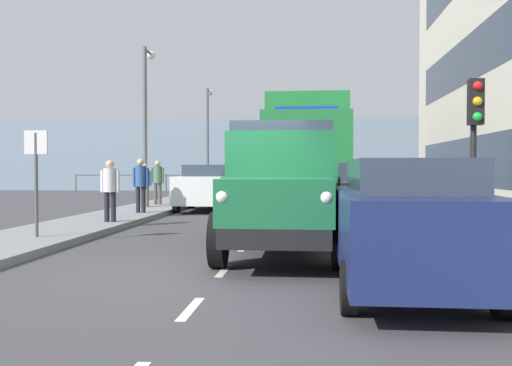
{
  "coord_description": "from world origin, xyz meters",
  "views": [
    {
      "loc": [
        -1.38,
        8.75,
        1.61
      ],
      "look_at": [
        0.78,
        -13.19,
        1.03
      ],
      "focal_mm": 40.61,
      "sensor_mm": 36.0,
      "label": 1
    }
  ],
  "objects_px": {
    "car_black_oppositeside_2": "(245,180)",
    "pedestrian_in_dark_coat": "(158,178)",
    "truck_vintage_green": "(283,192)",
    "pedestrian_couple_b": "(110,186)",
    "traffic_light_near": "(475,124)",
    "lorry_cargo_green": "(308,154)",
    "lamp_post_far": "(208,130)",
    "lamp_post_promenade": "(146,111)",
    "car_grey_kerbside_1": "(364,198)",
    "pedestrian_near_railing": "(141,181)",
    "car_navy_kerbside_near": "(405,222)",
    "car_maroon_oppositeside_1": "(229,183)",
    "car_silver_kerbside_2": "(350,190)",
    "car_white_oppositeside_0": "(206,187)",
    "street_sign": "(36,164)",
    "pedestrian_strolling": "(145,181)"
  },
  "relations": [
    {
      "from": "lorry_cargo_green",
      "to": "car_white_oppositeside_0",
      "type": "height_order",
      "value": "lorry_cargo_green"
    },
    {
      "from": "pedestrian_strolling",
      "to": "car_navy_kerbside_near",
      "type": "bearing_deg",
      "value": 119.31
    },
    {
      "from": "pedestrian_couple_b",
      "to": "lamp_post_far",
      "type": "relative_size",
      "value": 0.27
    },
    {
      "from": "car_maroon_oppositeside_1",
      "to": "lamp_post_promenade",
      "type": "height_order",
      "value": "lamp_post_promenade"
    },
    {
      "from": "car_navy_kerbside_near",
      "to": "car_black_oppositeside_2",
      "type": "relative_size",
      "value": 0.96
    },
    {
      "from": "car_black_oppositeside_2",
      "to": "pedestrian_in_dark_coat",
      "type": "distance_m",
      "value": 11.48
    },
    {
      "from": "car_silver_kerbside_2",
      "to": "pedestrian_strolling",
      "type": "relative_size",
      "value": 2.82
    },
    {
      "from": "car_grey_kerbside_1",
      "to": "street_sign",
      "type": "xyz_separation_m",
      "value": [
        7.03,
        2.32,
        0.79
      ]
    },
    {
      "from": "car_grey_kerbside_1",
      "to": "pedestrian_near_railing",
      "type": "xyz_separation_m",
      "value": [
        6.78,
        -4.3,
        0.29
      ]
    },
    {
      "from": "lamp_post_promenade",
      "to": "lamp_post_far",
      "type": "bearing_deg",
      "value": -89.98
    },
    {
      "from": "car_maroon_oppositeside_1",
      "to": "pedestrian_near_railing",
      "type": "height_order",
      "value": "pedestrian_near_railing"
    },
    {
      "from": "pedestrian_near_railing",
      "to": "lamp_post_far",
      "type": "relative_size",
      "value": 0.28
    },
    {
      "from": "traffic_light_near",
      "to": "car_navy_kerbside_near",
      "type": "bearing_deg",
      "value": 64.07
    },
    {
      "from": "car_grey_kerbside_1",
      "to": "traffic_light_near",
      "type": "height_order",
      "value": "traffic_light_near"
    },
    {
      "from": "pedestrian_couple_b",
      "to": "street_sign",
      "type": "distance_m",
      "value": 3.51
    },
    {
      "from": "truck_vintage_green",
      "to": "car_navy_kerbside_near",
      "type": "height_order",
      "value": "truck_vintage_green"
    },
    {
      "from": "truck_vintage_green",
      "to": "pedestrian_couple_b",
      "type": "height_order",
      "value": "truck_vintage_green"
    },
    {
      "from": "pedestrian_in_dark_coat",
      "to": "car_white_oppositeside_0",
      "type": "bearing_deg",
      "value": 151.94
    },
    {
      "from": "car_grey_kerbside_1",
      "to": "lamp_post_far",
      "type": "bearing_deg",
      "value": -69.74
    },
    {
      "from": "car_silver_kerbside_2",
      "to": "lorry_cargo_green",
      "type": "bearing_deg",
      "value": 7.03
    },
    {
      "from": "traffic_light_near",
      "to": "street_sign",
      "type": "height_order",
      "value": "traffic_light_near"
    },
    {
      "from": "pedestrian_strolling",
      "to": "street_sign",
      "type": "distance_m",
      "value": 9.33
    },
    {
      "from": "car_black_oppositeside_2",
      "to": "truck_vintage_green",
      "type": "bearing_deg",
      "value": 98.36
    },
    {
      "from": "car_navy_kerbside_near",
      "to": "car_maroon_oppositeside_1",
      "type": "xyz_separation_m",
      "value": [
        5.19,
        -19.43,
        -0.0
      ]
    },
    {
      "from": "car_maroon_oppositeside_1",
      "to": "pedestrian_couple_b",
      "type": "relative_size",
      "value": 2.55
    },
    {
      "from": "car_white_oppositeside_0",
      "to": "pedestrian_in_dark_coat",
      "type": "xyz_separation_m",
      "value": [
        2.19,
        -1.17,
        0.29
      ]
    },
    {
      "from": "car_black_oppositeside_2",
      "to": "lamp_post_far",
      "type": "bearing_deg",
      "value": -11.99
    },
    {
      "from": "pedestrian_couple_b",
      "to": "car_silver_kerbside_2",
      "type": "bearing_deg",
      "value": -149.2
    },
    {
      "from": "pedestrian_strolling",
      "to": "lamp_post_promenade",
      "type": "distance_m",
      "value": 2.68
    },
    {
      "from": "pedestrian_near_railing",
      "to": "lamp_post_far",
      "type": "distance_m",
      "value": 16.23
    },
    {
      "from": "car_white_oppositeside_0",
      "to": "pedestrian_strolling",
      "type": "distance_m",
      "value": 2.3
    },
    {
      "from": "pedestrian_couple_b",
      "to": "car_maroon_oppositeside_1",
      "type": "bearing_deg",
      "value": -97.0
    },
    {
      "from": "pedestrian_couple_b",
      "to": "pedestrian_strolling",
      "type": "bearing_deg",
      "value": -82.38
    },
    {
      "from": "lorry_cargo_green",
      "to": "car_grey_kerbside_1",
      "type": "relative_size",
      "value": 2.05
    },
    {
      "from": "car_maroon_oppositeside_1",
      "to": "pedestrian_couple_b",
      "type": "xyz_separation_m",
      "value": [
        1.48,
        12.02,
        0.23
      ]
    },
    {
      "from": "car_grey_kerbside_1",
      "to": "pedestrian_couple_b",
      "type": "relative_size",
      "value": 2.4
    },
    {
      "from": "lamp_post_far",
      "to": "pedestrian_in_dark_coat",
      "type": "bearing_deg",
      "value": 90.56
    },
    {
      "from": "car_white_oppositeside_0",
      "to": "pedestrian_couple_b",
      "type": "bearing_deg",
      "value": 76.7
    },
    {
      "from": "pedestrian_near_railing",
      "to": "pedestrian_couple_b",
      "type": "bearing_deg",
      "value": 92.13
    },
    {
      "from": "truck_vintage_green",
      "to": "lorry_cargo_green",
      "type": "height_order",
      "value": "lorry_cargo_green"
    },
    {
      "from": "street_sign",
      "to": "pedestrian_in_dark_coat",
      "type": "bearing_deg",
      "value": -88.16
    },
    {
      "from": "pedestrian_near_railing",
      "to": "car_grey_kerbside_1",
      "type": "bearing_deg",
      "value": 147.61
    },
    {
      "from": "truck_vintage_green",
      "to": "traffic_light_near",
      "type": "height_order",
      "value": "traffic_light_near"
    },
    {
      "from": "traffic_light_near",
      "to": "lorry_cargo_green",
      "type": "bearing_deg",
      "value": -64.97
    },
    {
      "from": "car_navy_kerbside_near",
      "to": "pedestrian_near_railing",
      "type": "bearing_deg",
      "value": -57.35
    },
    {
      "from": "car_grey_kerbside_1",
      "to": "lamp_post_far",
      "type": "relative_size",
      "value": 0.65
    },
    {
      "from": "truck_vintage_green",
      "to": "lamp_post_far",
      "type": "relative_size",
      "value": 0.91
    },
    {
      "from": "pedestrian_near_railing",
      "to": "lamp_post_far",
      "type": "xyz_separation_m",
      "value": [
        0.71,
        -15.99,
        2.68
      ]
    },
    {
      "from": "car_white_oppositeside_0",
      "to": "lamp_post_far",
      "type": "bearing_deg",
      "value": -79.89
    },
    {
      "from": "car_white_oppositeside_0",
      "to": "traffic_light_near",
      "type": "distance_m",
      "value": 12.09
    }
  ]
}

